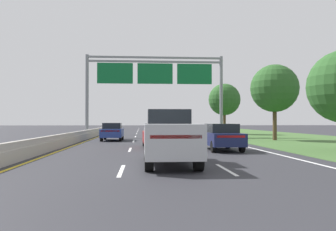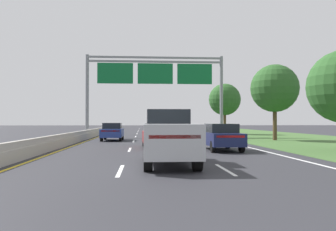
% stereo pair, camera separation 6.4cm
% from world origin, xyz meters
% --- Properties ---
extents(ground_plane, '(220.00, 220.00, 0.00)m').
position_xyz_m(ground_plane, '(0.00, 35.00, 0.00)').
color(ground_plane, '#2B2B30').
extents(lane_striping, '(11.96, 106.00, 0.01)m').
position_xyz_m(lane_striping, '(0.00, 34.54, 0.00)').
color(lane_striping, white).
rests_on(lane_striping, ground).
extents(grass_verge_right, '(14.00, 110.00, 0.02)m').
position_xyz_m(grass_verge_right, '(13.95, 35.00, 0.01)').
color(grass_verge_right, '#3D602D').
rests_on(grass_verge_right, ground).
extents(median_barrier_concrete, '(0.60, 110.00, 0.85)m').
position_xyz_m(median_barrier_concrete, '(-6.60, 35.00, 0.35)').
color(median_barrier_concrete, '#A8A399').
rests_on(median_barrier_concrete, ground).
extents(overhead_sign_gantry, '(15.06, 0.42, 8.93)m').
position_xyz_m(overhead_sign_gantry, '(0.30, 36.41, 6.41)').
color(overhead_sign_gantry, gray).
rests_on(overhead_sign_gantry, ground).
extents(pickup_truck_silver, '(2.01, 5.40, 2.20)m').
position_xyz_m(pickup_truck_silver, '(-0.04, 12.12, 1.07)').
color(pickup_truck_silver, '#B2B5BA').
rests_on(pickup_truck_silver, ground).
extents(car_navy_right_lane_sedan, '(1.88, 4.43, 1.57)m').
position_xyz_m(car_navy_right_lane_sedan, '(3.55, 18.67, 0.82)').
color(car_navy_right_lane_sedan, '#161E47').
rests_on(car_navy_right_lane_sedan, ground).
extents(car_blue_left_lane_sedan, '(1.82, 4.40, 1.57)m').
position_xyz_m(car_blue_left_lane_sedan, '(-3.76, 29.79, 0.82)').
color(car_blue_left_lane_sedan, navy).
rests_on(car_blue_left_lane_sedan, ground).
extents(car_red_centre_lane_sedan, '(1.91, 4.44, 1.57)m').
position_xyz_m(car_red_centre_lane_sedan, '(-0.14, 20.96, 0.82)').
color(car_red_centre_lane_sedan, maroon).
rests_on(car_red_centre_lane_sedan, ground).
extents(roadside_tree_mid, '(4.30, 4.30, 6.84)m').
position_xyz_m(roadside_tree_mid, '(10.81, 28.96, 4.68)').
color(roadside_tree_mid, '#4C3823').
rests_on(roadside_tree_mid, ground).
extents(roadside_tree_far, '(4.19, 4.19, 6.69)m').
position_xyz_m(roadside_tree_far, '(9.74, 43.72, 4.58)').
color(roadside_tree_far, '#4C3823').
rests_on(roadside_tree_far, ground).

